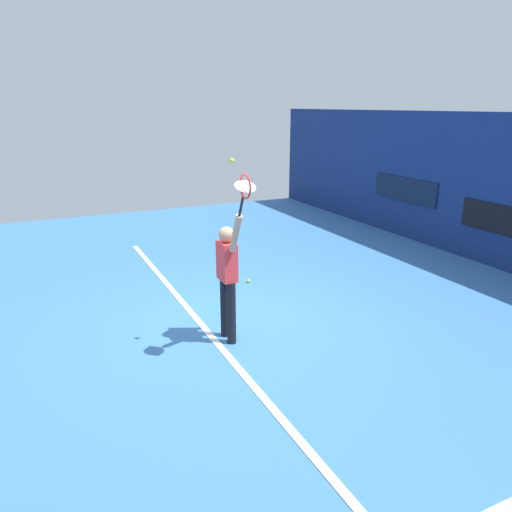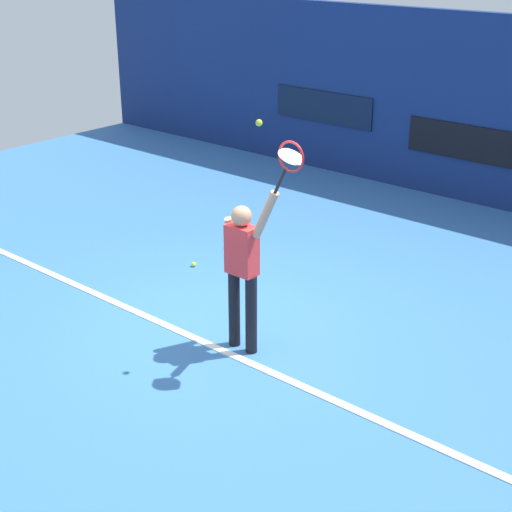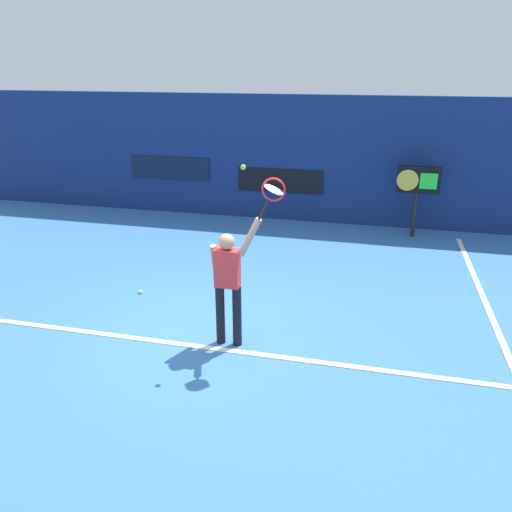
{
  "view_description": "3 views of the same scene",
  "coord_description": "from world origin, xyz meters",
  "px_view_note": "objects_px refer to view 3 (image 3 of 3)",
  "views": [
    {
      "loc": [
        6.44,
        -2.57,
        3.28
      ],
      "look_at": [
        0.57,
        0.22,
        1.25
      ],
      "focal_mm": 34.04,
      "sensor_mm": 36.0,
      "label": 1
    },
    {
      "loc": [
        5.44,
        -5.78,
        4.33
      ],
      "look_at": [
        0.6,
        -0.11,
        1.14
      ],
      "focal_mm": 53.5,
      "sensor_mm": 36.0,
      "label": 2
    },
    {
      "loc": [
        2.33,
        -6.25,
        3.83
      ],
      "look_at": [
        0.72,
        0.46,
        1.15
      ],
      "focal_mm": 34.89,
      "sensor_mm": 36.0,
      "label": 3
    }
  ],
  "objects_px": {
    "tennis_racket": "(272,192)",
    "tennis_ball": "(243,167)",
    "tennis_player": "(228,280)",
    "spare_ball": "(140,292)",
    "scoreboard_clock": "(418,183)"
  },
  "relations": [
    {
      "from": "tennis_ball",
      "to": "scoreboard_clock",
      "type": "xyz_separation_m",
      "value": [
        2.62,
        5.68,
        -1.32
      ]
    },
    {
      "from": "tennis_racket",
      "to": "scoreboard_clock",
      "type": "bearing_deg",
      "value": 68.49
    },
    {
      "from": "tennis_racket",
      "to": "tennis_player",
      "type": "bearing_deg",
      "value": 179.61
    },
    {
      "from": "tennis_racket",
      "to": "spare_ball",
      "type": "height_order",
      "value": "tennis_racket"
    },
    {
      "from": "spare_ball",
      "to": "tennis_ball",
      "type": "bearing_deg",
      "value": -29.09
    },
    {
      "from": "tennis_player",
      "to": "tennis_ball",
      "type": "xyz_separation_m",
      "value": [
        0.23,
        -0.01,
        1.6
      ]
    },
    {
      "from": "tennis_racket",
      "to": "tennis_ball",
      "type": "bearing_deg",
      "value": -179.15
    },
    {
      "from": "tennis_player",
      "to": "tennis_ball",
      "type": "bearing_deg",
      "value": -2.43
    },
    {
      "from": "tennis_racket",
      "to": "tennis_ball",
      "type": "height_order",
      "value": "tennis_ball"
    },
    {
      "from": "tennis_player",
      "to": "spare_ball",
      "type": "xyz_separation_m",
      "value": [
        -2.02,
        1.24,
        -0.98
      ]
    },
    {
      "from": "tennis_player",
      "to": "spare_ball",
      "type": "distance_m",
      "value": 2.57
    },
    {
      "from": "tennis_racket",
      "to": "spare_ball",
      "type": "bearing_deg",
      "value": 154.66
    },
    {
      "from": "scoreboard_clock",
      "to": "tennis_player",
      "type": "bearing_deg",
      "value": -116.71
    },
    {
      "from": "spare_ball",
      "to": "tennis_racket",
      "type": "bearing_deg",
      "value": -25.34
    },
    {
      "from": "tennis_ball",
      "to": "spare_ball",
      "type": "bearing_deg",
      "value": 150.91
    }
  ]
}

